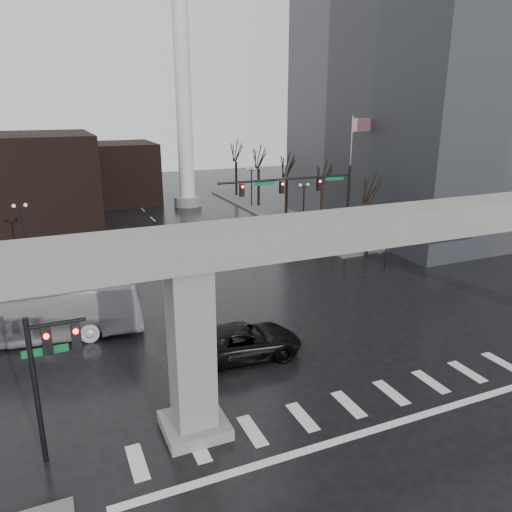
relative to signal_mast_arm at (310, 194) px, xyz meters
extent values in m
plane|color=black|center=(-8.99, -18.80, -5.83)|extent=(160.00, 160.00, 0.00)
cube|color=slate|center=(17.01, 17.20, -5.75)|extent=(28.00, 36.00, 0.15)
cube|color=gray|center=(-8.99, -18.80, 2.17)|extent=(48.00, 2.20, 1.40)
cube|color=gray|center=(-15.99, -18.80, -2.18)|extent=(1.60, 1.60, 7.30)
cube|color=gray|center=(-15.99, -18.80, -5.58)|extent=(2.60, 2.60, 0.50)
cube|color=#5B5B60|center=(19.01, 7.20, 15.17)|extent=(22.00, 26.00, 42.00)
cube|color=black|center=(-22.99, 23.20, -0.83)|extent=(16.00, 14.00, 10.00)
cube|color=black|center=(-10.99, 33.20, -1.83)|extent=(10.00, 10.00, 8.00)
cylinder|color=white|center=(-2.99, 27.20, 9.17)|extent=(2.00, 2.00, 30.00)
cylinder|color=gray|center=(-2.99, 27.20, -5.23)|extent=(3.60, 3.60, 1.20)
cylinder|color=black|center=(3.81, 0.00, -1.83)|extent=(0.24, 0.24, 8.00)
cylinder|color=black|center=(-2.19, 0.00, 1.37)|extent=(12.00, 0.18, 0.18)
cube|color=black|center=(0.81, 0.00, 0.72)|extent=(0.35, 0.30, 1.00)
cube|color=black|center=(-2.69, 0.00, 0.72)|extent=(0.35, 0.30, 1.00)
cube|color=black|center=(-6.19, 0.00, 0.72)|extent=(0.35, 0.30, 1.00)
sphere|color=#FF0C05|center=(0.81, -0.18, 1.02)|extent=(0.20, 0.20, 0.20)
cube|color=#0D5D2D|center=(2.31, 0.00, 1.17)|extent=(1.80, 0.05, 0.35)
cube|color=#0D5D2D|center=(-4.19, 0.00, 1.17)|extent=(1.80, 0.05, 0.35)
cylinder|color=black|center=(-21.79, -18.30, -2.83)|extent=(0.20, 0.20, 6.00)
cylinder|color=black|center=(-20.79, -18.30, -0.23)|extent=(2.00, 0.14, 0.14)
cube|color=black|center=(-21.19, -18.30, -0.88)|extent=(0.35, 0.30, 1.00)
cube|color=black|center=(-20.19, -18.30, -0.88)|extent=(0.35, 0.30, 1.00)
cube|color=#0D5D2D|center=(-21.29, -18.30, -1.23)|extent=(1.60, 0.05, 0.30)
cylinder|color=silver|center=(6.01, 3.20, 0.17)|extent=(0.12, 0.12, 12.00)
cube|color=#B5132D|center=(7.01, 3.20, 5.37)|extent=(2.00, 0.03, 1.20)
cylinder|color=black|center=(4.51, -4.80, -3.43)|extent=(0.14, 0.14, 4.80)
cube|color=black|center=(4.51, -4.80, -1.08)|extent=(0.90, 0.06, 0.06)
sphere|color=silver|center=(4.06, -4.80, -0.88)|extent=(0.32, 0.32, 0.32)
sphere|color=silver|center=(4.96, -4.80, -0.88)|extent=(0.32, 0.32, 0.32)
cylinder|color=black|center=(4.51, 9.20, -3.43)|extent=(0.14, 0.14, 4.80)
cube|color=black|center=(4.51, 9.20, -1.08)|extent=(0.90, 0.06, 0.06)
sphere|color=silver|center=(4.06, 9.20, -0.88)|extent=(0.32, 0.32, 0.32)
sphere|color=silver|center=(4.96, 9.20, -0.88)|extent=(0.32, 0.32, 0.32)
cylinder|color=black|center=(4.51, 23.20, -3.43)|extent=(0.14, 0.14, 4.80)
cube|color=black|center=(4.51, 23.20, -1.08)|extent=(0.90, 0.06, 0.06)
sphere|color=silver|center=(4.06, 23.20, -0.88)|extent=(0.32, 0.32, 0.32)
sphere|color=silver|center=(4.96, 23.20, -0.88)|extent=(0.32, 0.32, 0.32)
cylinder|color=black|center=(-22.49, -4.80, -3.43)|extent=(0.14, 0.14, 4.80)
cube|color=black|center=(-22.49, -4.80, -1.08)|extent=(0.90, 0.06, 0.06)
sphere|color=silver|center=(-22.94, -4.80, -0.88)|extent=(0.32, 0.32, 0.32)
sphere|color=silver|center=(-22.04, -4.80, -0.88)|extent=(0.32, 0.32, 0.32)
cylinder|color=black|center=(-22.49, 9.20, -3.43)|extent=(0.14, 0.14, 4.80)
cube|color=black|center=(-22.49, 9.20, -1.08)|extent=(0.90, 0.06, 0.06)
sphere|color=silver|center=(-22.94, 9.20, -0.88)|extent=(0.32, 0.32, 0.32)
sphere|color=silver|center=(-22.04, 9.20, -0.88)|extent=(0.32, 0.32, 0.32)
cylinder|color=black|center=(-22.49, 23.20, -3.43)|extent=(0.14, 0.14, 4.80)
cube|color=black|center=(-22.49, 23.20, -1.08)|extent=(0.90, 0.06, 0.06)
sphere|color=silver|center=(-22.94, 23.20, -0.88)|extent=(0.32, 0.32, 0.32)
sphere|color=silver|center=(-22.04, 23.20, -0.88)|extent=(0.32, 0.32, 0.32)
cylinder|color=black|center=(5.51, -0.80, -3.55)|extent=(0.34, 0.34, 4.55)
cylinder|color=black|center=(5.51, -0.80, 0.18)|extent=(0.12, 1.52, 2.98)
cylinder|color=black|center=(6.01, -0.55, -0.05)|extent=(0.83, 1.14, 2.51)
cylinder|color=black|center=(5.51, 7.20, -3.50)|extent=(0.34, 0.34, 4.66)
cylinder|color=black|center=(5.51, 7.20, 0.32)|extent=(0.12, 1.55, 3.05)
cylinder|color=black|center=(6.01, 7.45, 0.08)|extent=(0.85, 1.16, 2.57)
cylinder|color=black|center=(5.51, 15.20, -3.45)|extent=(0.34, 0.34, 4.76)
cylinder|color=black|center=(5.51, 15.20, 0.46)|extent=(0.12, 1.59, 3.11)
cylinder|color=black|center=(6.01, 15.45, 0.22)|extent=(0.86, 1.18, 2.62)
cylinder|color=black|center=(5.51, 23.20, -3.40)|extent=(0.34, 0.34, 4.87)
cylinder|color=black|center=(5.51, 23.20, 0.60)|extent=(0.12, 1.62, 3.18)
cylinder|color=black|center=(6.01, 23.45, 0.35)|extent=(0.88, 1.20, 2.68)
cylinder|color=black|center=(5.51, 31.20, -3.34)|extent=(0.34, 0.34, 4.97)
cylinder|color=black|center=(5.51, 31.20, 0.74)|extent=(0.12, 1.65, 3.25)
cylinder|color=black|center=(6.01, 31.45, 0.48)|extent=(0.89, 1.23, 2.74)
imported|color=black|center=(-11.85, -13.74, -4.91)|extent=(6.77, 3.45, 1.83)
imported|color=#B6B6BB|center=(-22.29, -6.81, -4.04)|extent=(13.18, 4.95, 3.59)
camera|label=1|loc=(-20.78, -36.21, 7.41)|focal=35.00mm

